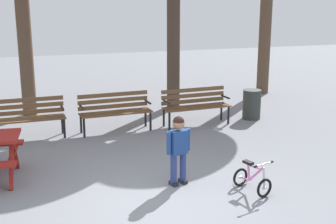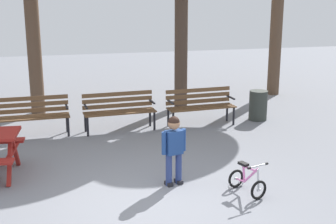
% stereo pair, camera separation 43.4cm
% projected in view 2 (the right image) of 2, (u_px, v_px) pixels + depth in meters
% --- Properties ---
extents(ground, '(36.00, 36.00, 0.00)m').
position_uv_depth(ground, '(146.00, 204.00, 6.77)').
color(ground, slate).
extents(park_bench_far_left, '(1.61, 0.49, 0.85)m').
position_uv_depth(park_bench_far_left, '(31.00, 113.00, 9.90)').
color(park_bench_far_left, brown).
rests_on(park_bench_far_left, ground).
extents(park_bench_left, '(1.62, 0.53, 0.85)m').
position_uv_depth(park_bench_left, '(119.00, 108.00, 10.34)').
color(park_bench_left, brown).
rests_on(park_bench_left, ground).
extents(park_bench_right, '(1.62, 0.54, 0.85)m').
position_uv_depth(park_bench_right, '(200.00, 104.00, 10.76)').
color(park_bench_right, brown).
rests_on(park_bench_right, ground).
extents(child_standing, '(0.42, 0.22, 1.14)m').
position_uv_depth(child_standing, '(174.00, 145.00, 7.30)').
color(child_standing, navy).
rests_on(child_standing, ground).
extents(kids_bicycle, '(0.49, 0.62, 0.54)m').
position_uv_depth(kids_bicycle, '(247.00, 181.00, 7.08)').
color(kids_bicycle, black).
rests_on(kids_bicycle, ground).
extents(trash_bin, '(0.44, 0.44, 0.72)m').
position_uv_depth(trash_bin, '(258.00, 105.00, 11.23)').
color(trash_bin, '#2D332D').
rests_on(trash_bin, ground).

